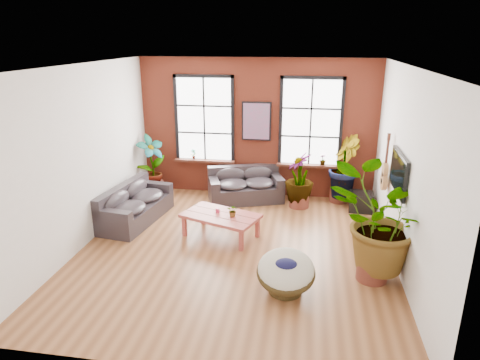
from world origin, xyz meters
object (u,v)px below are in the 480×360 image
object	(u,v)px
sofa_back	(245,186)
papasan_chair	(286,272)
coffee_table	(221,217)
sofa_left	(134,205)

from	to	relation	value
sofa_back	papasan_chair	distance (m)	4.20
coffee_table	papasan_chair	xyz separation A→B (m)	(1.46, -1.85, -0.07)
sofa_left	coffee_table	bearing A→B (deg)	-95.16
sofa_back	sofa_left	distance (m)	2.83
sofa_left	papasan_chair	xyz separation A→B (m)	(3.56, -2.34, -0.00)
sofa_back	sofa_left	bearing A→B (deg)	-163.06
coffee_table	papasan_chair	world-z (taller)	papasan_chair
sofa_left	coffee_table	world-z (taller)	sofa_left
sofa_back	sofa_left	world-z (taller)	sofa_back
sofa_left	papasan_chair	size ratio (longest dim) A/B	2.14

